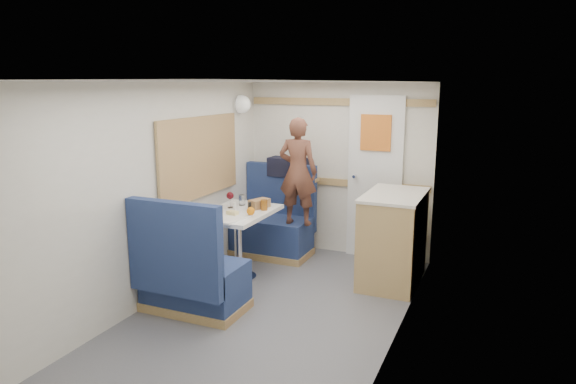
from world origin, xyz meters
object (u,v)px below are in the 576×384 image
at_px(dome_light, 242,104).
at_px(beer_glass, 264,205).
at_px(bench_far, 274,229).
at_px(wine_glass, 230,196).
at_px(person, 298,172).
at_px(orange_fruit, 251,211).
at_px(bread_loaf, 259,204).
at_px(pepper_grinder, 250,206).
at_px(tumbler_mid, 242,200).
at_px(dinette_table, 238,226).
at_px(cheese_block, 233,213).
at_px(tumbler_left, 209,213).
at_px(tray, 229,218).
at_px(duffel_bag, 288,167).
at_px(galley_counter, 393,237).
at_px(bench_near, 191,280).
at_px(salt_grinder, 235,206).

distance_m(dome_light, beer_glass, 1.35).
height_order(bench_far, wine_glass, bench_far).
xyz_separation_m(person, orange_fruit, (-0.14, -0.85, -0.26)).
height_order(person, bread_loaf, person).
height_order(pepper_grinder, bread_loaf, bread_loaf).
bearing_deg(tumbler_mid, wine_glass, -108.59).
bearing_deg(dinette_table, cheese_block, -74.69).
xyz_separation_m(cheese_block, tumbler_left, (-0.16, -0.17, 0.02)).
xyz_separation_m(tray, orange_fruit, (0.16, 0.15, 0.05)).
bearing_deg(tumbler_mid, duffel_bag, 79.51).
relative_size(bench_far, person, 0.89).
xyz_separation_m(bench_far, galley_counter, (1.47, -0.31, 0.17)).
bearing_deg(bread_loaf, person, 64.56).
bearing_deg(tray, tumbler_mid, 105.91).
bearing_deg(bench_far, tumbler_left, -94.85).
bearing_deg(person, tray, 69.78).
height_order(dome_light, cheese_block, dome_light).
bearing_deg(wine_glass, orange_fruit, -33.73).
distance_m(beer_glass, pepper_grinder, 0.15).
height_order(duffel_bag, bread_loaf, duffel_bag).
xyz_separation_m(dinette_table, duffel_bag, (0.07, 1.12, 0.44)).
relative_size(tumbler_mid, beer_glass, 1.01).
bearing_deg(dinette_table, beer_glass, 33.34).
xyz_separation_m(dome_light, galley_counter, (1.86, -0.30, -1.28)).
height_order(duffel_bag, orange_fruit, duffel_bag).
xyz_separation_m(dinette_table, galley_counter, (1.47, 0.55, -0.10)).
bearing_deg(orange_fruit, person, 80.41).
height_order(person, beer_glass, person).
bearing_deg(bench_near, salt_grinder, 92.78).
xyz_separation_m(galley_counter, tray, (-1.40, -0.85, 0.26)).
height_order(dinette_table, tray, tray).
bearing_deg(bench_far, pepper_grinder, -82.77).
distance_m(bench_far, duffel_bag, 0.76).
relative_size(tray, beer_glass, 3.47).
xyz_separation_m(bench_near, duffel_bag, (0.07, 1.98, 0.71)).
relative_size(person, pepper_grinder, 13.70).
distance_m(bench_far, tray, 1.24).
height_order(bench_far, bread_loaf, bench_far).
distance_m(dome_light, tumbler_left, 1.59).
height_order(galley_counter, cheese_block, galley_counter).
relative_size(orange_fruit, beer_glass, 0.73).
bearing_deg(tumbler_left, tray, 24.42).
relative_size(beer_glass, salt_grinder, 1.28).
distance_m(person, salt_grinder, 0.85).
bearing_deg(dinette_table, duffel_bag, 86.27).
xyz_separation_m(bench_near, orange_fruit, (0.23, 0.72, 0.48)).
bearing_deg(bench_far, salt_grinder, -92.87).
xyz_separation_m(tumbler_mid, bread_loaf, (0.22, -0.04, -0.01)).
distance_m(bench_near, salt_grinder, 0.99).
distance_m(galley_counter, wine_glass, 1.71).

